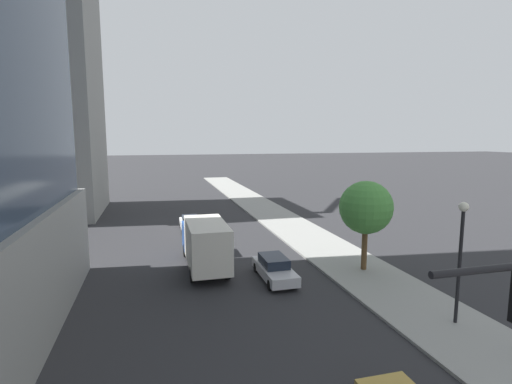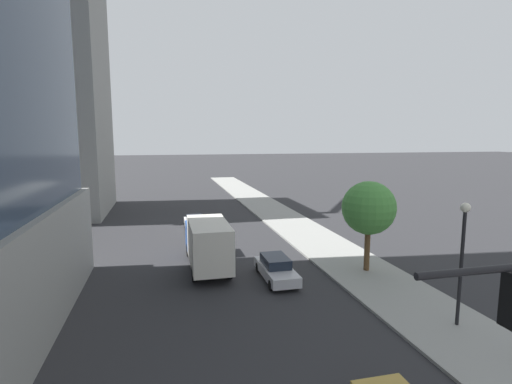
% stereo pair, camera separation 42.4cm
% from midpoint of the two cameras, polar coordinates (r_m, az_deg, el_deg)
% --- Properties ---
extents(sidewalk, '(4.98, 120.00, 0.15)m').
position_cam_midpoint_polar(sidewalk, '(27.72, 13.36, -10.33)').
color(sidewalk, gray).
rests_on(sidewalk, ground).
extents(construction_building, '(18.35, 14.96, 39.45)m').
position_cam_midpoint_polar(construction_building, '(50.94, -30.81, 17.03)').
color(construction_building, gray).
rests_on(construction_building, ground).
extents(street_lamp, '(0.44, 0.44, 5.69)m').
position_cam_midpoint_polar(street_lamp, '(19.95, 27.28, -6.84)').
color(street_lamp, black).
rests_on(street_lamp, sidewalk).
extents(street_tree, '(3.41, 3.41, 5.81)m').
position_cam_midpoint_polar(street_tree, '(25.83, 15.35, -2.24)').
color(street_tree, brown).
rests_on(street_tree, sidewalk).
extents(car_silver, '(1.72, 4.61, 1.43)m').
position_cam_midpoint_polar(car_silver, '(24.41, 2.20, -11.10)').
color(car_silver, '#B7B7BC').
rests_on(car_silver, ground).
extents(car_white, '(1.73, 4.37, 1.46)m').
position_cam_midpoint_polar(car_white, '(37.12, -9.96, -4.57)').
color(car_white, silver).
rests_on(car_white, ground).
extents(box_truck, '(2.43, 7.84, 3.32)m').
position_cam_midpoint_polar(box_truck, '(26.20, -7.93, -7.28)').
color(box_truck, '#1E4799').
rests_on(box_truck, ground).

